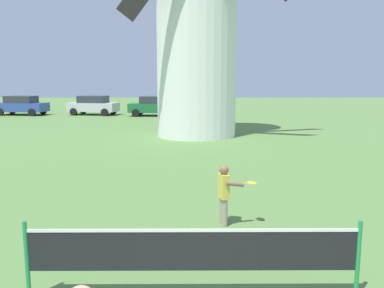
{
  "coord_description": "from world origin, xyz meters",
  "views": [
    {
      "loc": [
        0.06,
        -2.6,
        2.97
      ],
      "look_at": [
        0.11,
        4.48,
        1.81
      ],
      "focal_mm": 37.54,
      "sensor_mm": 36.0,
      "label": 1
    }
  ],
  "objects_px": {
    "windmill": "(197,3)",
    "parked_car_blue": "(21,105)",
    "player_far": "(225,191)",
    "tennis_net": "(193,251)",
    "parked_car_silver": "(93,105)",
    "parked_car_green": "(155,106)"
  },
  "relations": [
    {
      "from": "player_far",
      "to": "parked_car_silver",
      "type": "distance_m",
      "value": 26.49
    },
    {
      "from": "windmill",
      "to": "parked_car_blue",
      "type": "xyz_separation_m",
      "value": [
        -14.06,
        11.97,
        -5.86
      ]
    },
    {
      "from": "player_far",
      "to": "tennis_net",
      "type": "bearing_deg",
      "value": -103.69
    },
    {
      "from": "windmill",
      "to": "tennis_net",
      "type": "relative_size",
      "value": 3.17
    },
    {
      "from": "windmill",
      "to": "parked_car_blue",
      "type": "distance_m",
      "value": 19.37
    },
    {
      "from": "parked_car_blue",
      "to": "player_far",
      "type": "bearing_deg",
      "value": -59.98
    },
    {
      "from": "player_far",
      "to": "parked_car_blue",
      "type": "xyz_separation_m",
      "value": [
        -14.42,
        24.95,
        0.1
      ]
    },
    {
      "from": "parked_car_silver",
      "to": "parked_car_green",
      "type": "xyz_separation_m",
      "value": [
        5.13,
        -0.96,
        0.0
      ]
    },
    {
      "from": "tennis_net",
      "to": "player_far",
      "type": "bearing_deg",
      "value": 76.31
    },
    {
      "from": "tennis_net",
      "to": "parked_car_green",
      "type": "height_order",
      "value": "parked_car_green"
    },
    {
      "from": "windmill",
      "to": "tennis_net",
      "type": "xyz_separation_m",
      "value": [
        -0.31,
        -15.74,
        -5.99
      ]
    },
    {
      "from": "tennis_net",
      "to": "parked_car_silver",
      "type": "distance_m",
      "value": 28.92
    },
    {
      "from": "player_far",
      "to": "parked_car_silver",
      "type": "xyz_separation_m",
      "value": [
        -8.59,
        25.05,
        0.1
      ]
    },
    {
      "from": "tennis_net",
      "to": "player_far",
      "type": "distance_m",
      "value": 2.84
    },
    {
      "from": "windmill",
      "to": "parked_car_blue",
      "type": "relative_size",
      "value": 3.36
    },
    {
      "from": "windmill",
      "to": "player_far",
      "type": "relative_size",
      "value": 11.44
    },
    {
      "from": "player_far",
      "to": "parked_car_green",
      "type": "bearing_deg",
      "value": 98.17
    },
    {
      "from": "parked_car_silver",
      "to": "parked_car_green",
      "type": "distance_m",
      "value": 5.22
    },
    {
      "from": "tennis_net",
      "to": "parked_car_silver",
      "type": "bearing_deg",
      "value": 105.9
    },
    {
      "from": "windmill",
      "to": "parked_car_silver",
      "type": "distance_m",
      "value": 15.75
    },
    {
      "from": "windmill",
      "to": "player_far",
      "type": "xyz_separation_m",
      "value": [
        0.36,
        -12.98,
        -5.96
      ]
    },
    {
      "from": "windmill",
      "to": "parked_car_green",
      "type": "bearing_deg",
      "value": 105.59
    }
  ]
}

